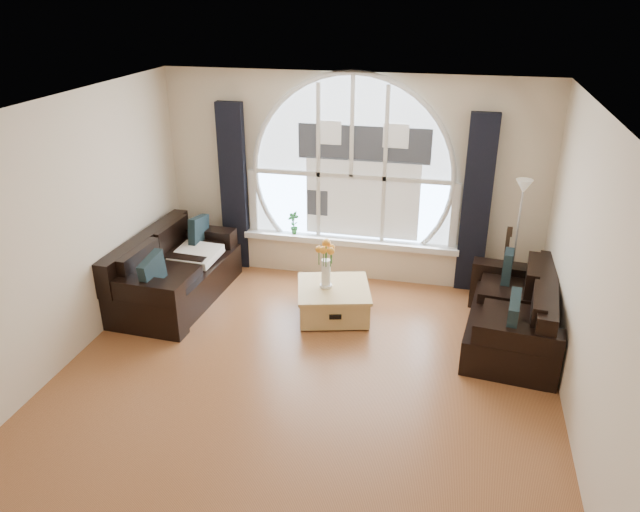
% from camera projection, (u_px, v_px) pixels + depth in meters
% --- Properties ---
extents(ground, '(5.00, 5.50, 0.01)m').
position_uv_depth(ground, '(300.00, 389.00, 6.00)').
color(ground, brown).
rests_on(ground, ground).
extents(ceiling, '(5.00, 5.50, 0.01)m').
position_uv_depth(ceiling, '(295.00, 114.00, 4.90)').
color(ceiling, silver).
rests_on(ceiling, ground).
extents(wall_back, '(5.00, 0.01, 2.70)m').
position_uv_depth(wall_back, '(352.00, 179.00, 7.89)').
color(wall_back, beige).
rests_on(wall_back, ground).
extents(wall_front, '(5.00, 0.01, 2.70)m').
position_uv_depth(wall_front, '(155.00, 493.00, 3.00)').
color(wall_front, beige).
rests_on(wall_front, ground).
extents(wall_left, '(0.01, 5.50, 2.70)m').
position_uv_depth(wall_left, '(52.00, 241.00, 5.96)').
color(wall_left, beige).
rests_on(wall_left, ground).
extents(wall_right, '(0.01, 5.50, 2.70)m').
position_uv_depth(wall_right, '(594.00, 294.00, 4.93)').
color(wall_right, beige).
rests_on(wall_right, ground).
extents(attic_slope, '(0.92, 5.50, 0.72)m').
position_uv_depth(attic_slope, '(576.00, 173.00, 4.59)').
color(attic_slope, silver).
rests_on(attic_slope, ground).
extents(arched_window, '(2.60, 0.06, 2.15)m').
position_uv_depth(arched_window, '(352.00, 159.00, 7.75)').
color(arched_window, silver).
rests_on(arched_window, wall_back).
extents(window_sill, '(2.90, 0.22, 0.08)m').
position_uv_depth(window_sill, '(349.00, 241.00, 8.15)').
color(window_sill, white).
rests_on(window_sill, wall_back).
extents(window_frame, '(2.76, 0.08, 2.15)m').
position_uv_depth(window_frame, '(351.00, 159.00, 7.73)').
color(window_frame, white).
rests_on(window_frame, wall_back).
extents(neighbor_house, '(1.70, 0.02, 1.50)m').
position_uv_depth(neighbor_house, '(363.00, 169.00, 7.76)').
color(neighbor_house, silver).
rests_on(neighbor_house, wall_back).
extents(curtain_left, '(0.35, 0.12, 2.30)m').
position_uv_depth(curtain_left, '(234.00, 188.00, 8.20)').
color(curtain_left, black).
rests_on(curtain_left, ground).
extents(curtain_right, '(0.35, 0.12, 2.30)m').
position_uv_depth(curtain_right, '(476.00, 205.00, 7.54)').
color(curtain_right, black).
rests_on(curtain_right, ground).
extents(sofa_left, '(1.04, 1.95, 0.84)m').
position_uv_depth(sofa_left, '(176.00, 270.00, 7.57)').
color(sofa_left, black).
rests_on(sofa_left, ground).
extents(sofa_right, '(1.06, 1.82, 0.77)m').
position_uv_depth(sofa_right, '(512.00, 309.00, 6.66)').
color(sofa_right, black).
rests_on(sofa_right, ground).
extents(coffee_chest, '(1.03, 1.03, 0.41)m').
position_uv_depth(coffee_chest, '(333.00, 300.00, 7.27)').
color(coffee_chest, tan).
rests_on(coffee_chest, ground).
extents(throw_blanket, '(0.59, 0.59, 0.10)m').
position_uv_depth(throw_blanket, '(196.00, 255.00, 7.75)').
color(throw_blanket, silver).
rests_on(throw_blanket, sofa_left).
extents(vase_flowers, '(0.24, 0.24, 0.70)m').
position_uv_depth(vase_flowers, '(326.00, 257.00, 7.05)').
color(vase_flowers, white).
rests_on(vase_flowers, coffee_chest).
extents(floor_lamp, '(0.24, 0.24, 1.60)m').
position_uv_depth(floor_lamp, '(516.00, 243.00, 7.33)').
color(floor_lamp, '#B2B2B2').
rests_on(floor_lamp, ground).
extents(guitar, '(0.36, 0.24, 1.06)m').
position_uv_depth(guitar, '(504.00, 264.00, 7.42)').
color(guitar, '#995E25').
rests_on(guitar, ground).
extents(potted_plant, '(0.19, 0.17, 0.31)m').
position_uv_depth(potted_plant, '(294.00, 223.00, 8.23)').
color(potted_plant, '#1E6023').
rests_on(potted_plant, window_sill).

